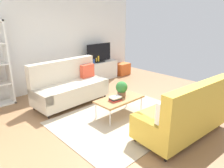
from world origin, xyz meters
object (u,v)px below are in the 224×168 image
object	(u,v)px
bottle_1	(96,60)
bottle_2	(98,59)
bottle_0	(94,61)
storage_trunk	(123,69)
vase_0	(84,62)
tv_console	(99,71)
couch_beige	(70,86)
tv	(99,53)
table_book_0	(115,100)
couch_green	(185,114)
vase_1	(88,62)
potted_plant	(122,88)
coffee_table	(119,99)

from	to	relation	value
bottle_1	bottle_2	distance (m)	0.10
bottle_0	storage_trunk	bearing A→B (deg)	-2.54
vase_0	bottle_0	distance (m)	0.34
tv_console	couch_beige	bearing A→B (deg)	-150.24
storage_trunk	tv	bearing A→B (deg)	175.84
table_book_0	bottle_2	xyz separation A→B (m)	(1.59, 2.49, 0.32)
couch_green	tv	size ratio (longest dim) A/B	1.96
bottle_1	vase_1	bearing A→B (deg)	162.52
couch_green	tv	bearing A→B (deg)	77.57
tv_console	bottle_1	xyz separation A→B (m)	(-0.15, -0.04, 0.41)
potted_plant	bottle_2	world-z (taller)	bottle_2
storage_trunk	vase_0	distance (m)	1.76
bottle_1	bottle_2	xyz separation A→B (m)	(0.09, 0.00, 0.03)
couch_beige	bottle_0	size ratio (longest dim) A/B	12.76
couch_green	tv_console	distance (m)	4.10
vase_0	bottle_1	distance (m)	0.44
couch_green	vase_1	size ratio (longest dim) A/B	13.95
couch_green	potted_plant	xyz separation A→B (m)	(-0.17, 1.46, 0.17)
bottle_2	storage_trunk	bearing A→B (deg)	-2.98
vase_1	storage_trunk	bearing A→B (deg)	-5.59
storage_trunk	potted_plant	world-z (taller)	potted_plant
bottle_0	couch_beige	bearing A→B (deg)	-147.51
couch_beige	vase_0	bearing A→B (deg)	-142.10
tv	couch_green	bearing A→B (deg)	-107.21
potted_plant	bottle_2	bearing A→B (deg)	61.24
bottle_2	vase_0	bearing A→B (deg)	170.30
couch_green	vase_1	xyz separation A→B (m)	(0.77, 3.96, 0.27)
table_book_0	vase_1	world-z (taller)	vase_1
couch_green	table_book_0	bearing A→B (deg)	112.26
bottle_2	potted_plant	bearing A→B (deg)	-118.76
couch_beige	bottle_0	distance (m)	1.94
vase_1	bottle_1	bearing A→B (deg)	-17.48
couch_green	tv	xyz separation A→B (m)	(1.21, 3.89, 0.51)
storage_trunk	bottle_0	xyz separation A→B (m)	(-1.35, 0.06, 0.50)
storage_trunk	vase_0	world-z (taller)	vase_0
tv_console	potted_plant	world-z (taller)	potted_plant
bottle_0	tv	bearing A→B (deg)	4.50
couch_green	tv_console	world-z (taller)	couch_green
coffee_table	potted_plant	distance (m)	0.25
tv_console	vase_1	size ratio (longest dim) A/B	9.95
potted_plant	vase_0	xyz separation A→B (m)	(0.80, 2.50, 0.10)
bottle_0	vase_1	bearing A→B (deg)	153.15
tv_console	tv	distance (m)	0.63
couch_green	bottle_1	bearing A→B (deg)	79.48
potted_plant	bottle_0	bearing A→B (deg)	65.03
couch_beige	table_book_0	size ratio (longest dim) A/B	8.09
potted_plant	bottle_0	world-z (taller)	bottle_0
coffee_table	tv_console	bearing A→B (deg)	59.20
couch_beige	storage_trunk	xyz separation A→B (m)	(2.98, 0.97, -0.22)
couch_green	tv_console	size ratio (longest dim) A/B	1.40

